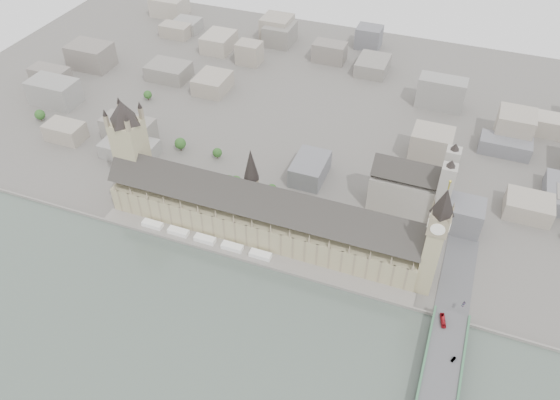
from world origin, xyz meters
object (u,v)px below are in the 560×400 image
(palace_of_westminster, at_px, (261,214))
(westminster_abbey, at_px, (413,187))
(red_bus_north, at_px, (443,320))
(car_silver, at_px, (453,359))
(elizabeth_tower, at_px, (436,235))
(car_approach, at_px, (464,304))
(victoria_tower, at_px, (131,147))

(palace_of_westminster, relative_size, westminster_abbey, 3.90)
(westminster_abbey, distance_m, red_bus_north, 130.19)
(red_bus_north, bearing_deg, car_silver, -83.06)
(palace_of_westminster, height_order, westminster_abbey, westminster_abbey)
(elizabeth_tower, distance_m, car_approach, 57.87)
(red_bus_north, bearing_deg, elizabeth_tower, 104.17)
(car_silver, bearing_deg, palace_of_westminster, -179.82)
(elizabeth_tower, xyz_separation_m, westminster_abbey, (-27.08, 87.00, -33.01))
(red_bus_north, height_order, car_approach, red_bus_north)
(elizabeth_tower, bearing_deg, car_silver, -64.58)
(palace_of_westminster, relative_size, car_silver, 57.01)
(car_approach, bearing_deg, elizabeth_tower, 170.44)
(westminster_abbey, bearing_deg, victoria_tower, -163.50)
(palace_of_westminster, height_order, car_silver, palace_of_westminster)
(car_silver, bearing_deg, westminster_abbey, 134.86)
(victoria_tower, xyz_separation_m, car_silver, (289.73, -80.56, -44.19))
(car_approach, bearing_deg, car_silver, -76.81)
(westminster_abbey, xyz_separation_m, car_silver, (56.80, -149.56, -14.07))
(victoria_tower, bearing_deg, red_bus_north, -10.61)
(westminster_abbey, bearing_deg, red_bus_north, -69.33)
(palace_of_westminster, relative_size, red_bus_north, 22.46)
(elizabeth_tower, distance_m, red_bus_north, 60.41)
(elizabeth_tower, xyz_separation_m, red_bus_north, (18.63, -34.19, -46.19))
(victoria_tower, distance_m, red_bus_north, 286.77)
(palace_of_westminster, distance_m, elizabeth_tower, 142.94)
(victoria_tower, bearing_deg, car_approach, -6.19)
(palace_of_westminster, xyz_separation_m, car_approach, (168.65, -25.23, -11.80))
(victoria_tower, height_order, car_silver, victoria_tower)
(elizabeth_tower, height_order, car_approach, elizabeth_tower)
(palace_of_westminster, bearing_deg, red_bus_north, -16.33)
(red_bus_north, distance_m, car_silver, 30.48)
(palace_of_westminster, xyz_separation_m, elizabeth_tower, (138.00, -11.70, 35.38))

